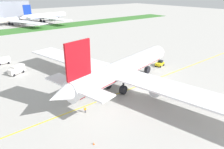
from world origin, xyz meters
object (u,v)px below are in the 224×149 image
object	(u,v)px
airliner_foreground	(121,70)
ground_crew_marshaller_front	(126,77)
ground_crew_wingwalker_starboard	(174,85)
traffic_cone_near_nose	(94,143)
pushback_tug	(160,63)
service_truck_fuel_bowser	(4,60)
service_truck_baggage_loader	(17,69)
parked_airliner_far_centre	(44,16)
parked_airliner_far_left	(13,20)
ground_crew_wingwalker_port	(85,109)

from	to	relation	value
airliner_foreground	ground_crew_marshaller_front	size ratio (longest dim) A/B	45.54
ground_crew_wingwalker_starboard	traffic_cone_near_nose	world-z (taller)	ground_crew_wingwalker_starboard
pushback_tug	service_truck_fuel_bowser	world-z (taller)	service_truck_fuel_bowser
service_truck_fuel_bowser	service_truck_baggage_loader	bearing A→B (deg)	-86.18
traffic_cone_near_nose	parked_airliner_far_centre	distance (m)	172.98
service_truck_fuel_bowser	parked_airliner_far_left	world-z (taller)	parked_airliner_far_left
ground_crew_wingwalker_port	ground_crew_marshaller_front	xyz separation A→B (m)	(21.17, 8.43, 0.08)
traffic_cone_near_nose	airliner_foreground	bearing A→B (deg)	37.28
service_truck_fuel_bowser	parked_airliner_far_centre	size ratio (longest dim) A/B	0.07
airliner_foreground	traffic_cone_near_nose	xyz separation A→B (m)	(-20.63, -15.70, -5.77)
service_truck_fuel_bowser	parked_airliner_far_centre	world-z (taller)	parked_airliner_far_centre
parked_airliner_far_left	parked_airliner_far_centre	size ratio (longest dim) A/B	1.07
ground_crew_wingwalker_starboard	ground_crew_wingwalker_port	bearing A→B (deg)	169.87
ground_crew_wingwalker_port	service_truck_baggage_loader	size ratio (longest dim) A/B	0.25
ground_crew_marshaller_front	pushback_tug	bearing A→B (deg)	5.37
ground_crew_wingwalker_starboard	parked_airliner_far_left	world-z (taller)	parked_airliner_far_left
ground_crew_marshaller_front	service_truck_fuel_bowser	distance (m)	51.64
service_truck_fuel_bowser	traffic_cone_near_nose	bearing A→B (deg)	-88.31
ground_crew_wingwalker_port	ground_crew_marshaller_front	bearing A→B (deg)	21.70
service_truck_baggage_loader	pushback_tug	bearing A→B (deg)	-29.93
airliner_foreground	ground_crew_wingwalker_starboard	xyz separation A→B (m)	(13.02, -10.12, -5.01)
service_truck_baggage_loader	parked_airliner_far_left	xyz separation A→B (m)	(30.64, 119.29, 2.59)
pushback_tug	traffic_cone_near_nose	world-z (taller)	pushback_tug
traffic_cone_near_nose	parked_airliner_far_centre	size ratio (longest dim) A/B	0.01
ground_crew_wingwalker_port	traffic_cone_near_nose	distance (m)	11.77
ground_crew_wingwalker_port	service_truck_baggage_loader	distance (m)	37.63
service_truck_baggage_loader	parked_airliner_far_centre	world-z (taller)	parked_airliner_far_centre
ground_crew_wingwalker_port	service_truck_fuel_bowser	size ratio (longest dim) A/B	0.31
airliner_foreground	pushback_tug	size ratio (longest dim) A/B	13.72
traffic_cone_near_nose	ground_crew_wingwalker_port	bearing A→B (deg)	66.10
pushback_tug	parked_airliner_far_centre	size ratio (longest dim) A/B	0.08
ground_crew_wingwalker_port	parked_airliner_far_centre	bearing A→B (deg)	71.42
parked_airliner_far_left	ground_crew_wingwalker_port	bearing A→B (deg)	-99.08
ground_crew_marshaller_front	service_truck_baggage_loader	bearing A→B (deg)	132.95
ground_crew_wingwalker_starboard	service_truck_baggage_loader	size ratio (longest dim) A/B	0.28
traffic_cone_near_nose	service_truck_fuel_bowser	distance (m)	62.74
ground_crew_wingwalker_port	traffic_cone_near_nose	xyz separation A→B (m)	(-4.76, -10.74, -0.69)
ground_crew_wingwalker_port	service_truck_fuel_bowser	xyz separation A→B (m)	(-6.60, 51.96, 0.56)
traffic_cone_near_nose	parked_airliner_far_centre	bearing A→B (deg)	71.06
airliner_foreground	service_truck_baggage_loader	world-z (taller)	airliner_foreground
traffic_cone_near_nose	parked_airliner_far_left	distance (m)	169.91
airliner_foreground	ground_crew_wingwalker_starboard	distance (m)	17.24
ground_crew_wingwalker_starboard	parked_airliner_far_centre	world-z (taller)	parked_airliner_far_centre
ground_crew_wingwalker_port	parked_airliner_far_centre	distance (m)	161.27
pushback_tug	parked_airliner_far_left	bearing A→B (deg)	96.28
airliner_foreground	ground_crew_marshaller_front	bearing A→B (deg)	33.16
pushback_tug	ground_crew_wingwalker_port	world-z (taller)	pushback_tug
service_truck_baggage_loader	service_truck_fuel_bowser	distance (m)	14.79
airliner_foreground	ground_crew_marshaller_front	world-z (taller)	airliner_foreground
airliner_foreground	service_truck_fuel_bowser	size ratio (longest dim) A/B	15.14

